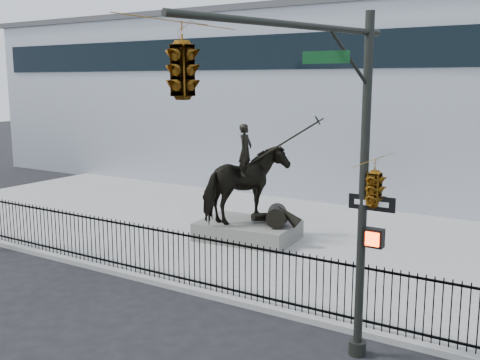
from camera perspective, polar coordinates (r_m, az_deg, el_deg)
The scene contains 7 objects.
ground at distance 16.03m, azimuth -13.08°, elevation -11.00°, with size 120.00×120.00×0.00m, color black.
plaza at distance 21.24m, azimuth 0.46°, elevation -5.27°, with size 30.00×12.00×0.15m, color gray.
building at distance 32.29m, azimuth 12.82°, elevation 7.70°, with size 44.00×14.00×9.00m, color silver.
picket_fence at distance 16.59m, azimuth -10.12°, elevation -6.87°, with size 22.10×0.10×1.50m.
statue_plinth at distance 19.92m, azimuth 0.80°, elevation -5.15°, with size 3.34×2.30×0.63m, color #5D5B55.
equestrian_statue at distance 19.53m, azimuth 0.98°, elevation -0.57°, with size 4.27×2.85×3.63m.
traffic_signal_right at distance 9.49m, azimuth 5.10°, elevation 4.95°, with size 2.17×6.86×7.00m.
Camera 1 is at (10.77, -10.42, 5.69)m, focal length 42.00 mm.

